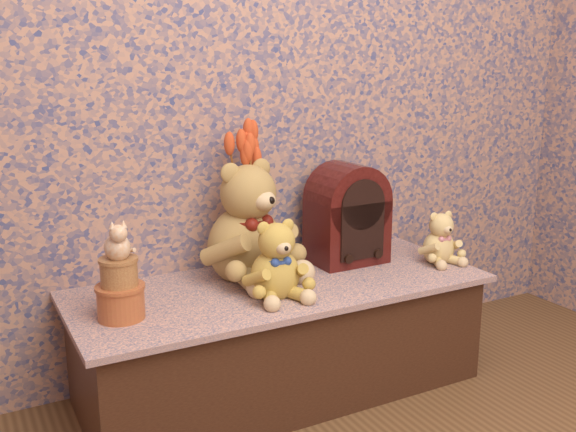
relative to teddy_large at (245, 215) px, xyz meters
name	(u,v)px	position (x,y,z in m)	size (l,w,h in m)	color
display_shelf	(281,337)	(0.08, -0.12, -0.41)	(1.38, 0.57, 0.39)	navy
teddy_large	(245,215)	(0.00, 0.00, 0.00)	(0.34, 0.41, 0.43)	#A17B3E
teddy_medium	(275,255)	(0.01, -0.21, -0.08)	(0.21, 0.25, 0.26)	#B88534
teddy_small	(439,235)	(0.69, -0.18, -0.11)	(0.16, 0.19, 0.20)	#DFBA6A
cathedral_radio	(347,213)	(0.40, -0.01, -0.03)	(0.26, 0.19, 0.36)	#390C0A
ceramic_vase	(250,247)	(0.03, 0.04, -0.13)	(0.11, 0.11, 0.18)	tan
dried_stalks	(248,164)	(0.03, 0.04, 0.16)	(0.21, 0.21, 0.40)	#CF4821
biscuit_tin_lower	(121,302)	(-0.47, -0.17, -0.17)	(0.13, 0.13, 0.10)	#C38039
biscuit_tin_upper	(119,273)	(-0.47, -0.17, -0.08)	(0.10, 0.10, 0.08)	tan
cat_figurine	(117,239)	(-0.47, -0.17, 0.02)	(0.09, 0.10, 0.12)	silver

